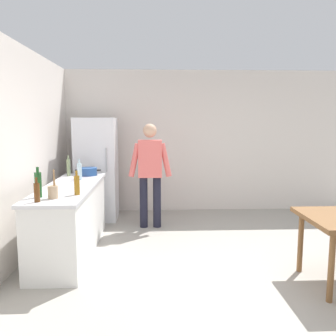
{
  "coord_description": "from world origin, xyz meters",
  "views": [
    {
      "loc": [
        -0.9,
        -3.76,
        1.74
      ],
      "look_at": [
        -0.69,
        1.18,
        1.07
      ],
      "focal_mm": 37.23,
      "sensor_mm": 36.0,
      "label": 1
    }
  ],
  "objects_px": {
    "bottle_sauce_red": "(79,172)",
    "bottle_wine_green": "(38,184)",
    "refrigerator": "(97,169)",
    "bottle_oil_amber": "(77,185)",
    "utensil_jar": "(53,191)",
    "person": "(150,169)",
    "bottle_water_clear": "(79,171)",
    "bottle_beer_brown": "(37,192)",
    "cooking_pot": "(88,171)",
    "bottle_vinegar_tall": "(69,167)"
  },
  "relations": [
    {
      "from": "cooking_pot",
      "to": "bottle_sauce_red",
      "type": "bearing_deg",
      "value": -104.24
    },
    {
      "from": "person",
      "to": "bottle_water_clear",
      "type": "distance_m",
      "value": 1.17
    },
    {
      "from": "refrigerator",
      "to": "bottle_oil_amber",
      "type": "height_order",
      "value": "refrigerator"
    },
    {
      "from": "bottle_beer_brown",
      "to": "cooking_pot",
      "type": "bearing_deg",
      "value": 83.8
    },
    {
      "from": "refrigerator",
      "to": "bottle_water_clear",
      "type": "distance_m",
      "value": 1.15
    },
    {
      "from": "refrigerator",
      "to": "bottle_wine_green",
      "type": "distance_m",
      "value": 2.32
    },
    {
      "from": "refrigerator",
      "to": "cooking_pot",
      "type": "distance_m",
      "value": 0.72
    },
    {
      "from": "refrigerator",
      "to": "utensil_jar",
      "type": "height_order",
      "value": "refrigerator"
    },
    {
      "from": "bottle_vinegar_tall",
      "to": "bottle_water_clear",
      "type": "bearing_deg",
      "value": -56.45
    },
    {
      "from": "person",
      "to": "bottle_beer_brown",
      "type": "height_order",
      "value": "person"
    },
    {
      "from": "refrigerator",
      "to": "utensil_jar",
      "type": "xyz_separation_m",
      "value": [
        -0.1,
        -2.37,
        0.08
      ]
    },
    {
      "from": "refrigerator",
      "to": "bottle_beer_brown",
      "type": "height_order",
      "value": "refrigerator"
    },
    {
      "from": "bottle_sauce_red",
      "to": "bottle_water_clear",
      "type": "relative_size",
      "value": 0.8
    },
    {
      "from": "bottle_beer_brown",
      "to": "bottle_wine_green",
      "type": "xyz_separation_m",
      "value": [
        -0.06,
        0.23,
        0.04
      ]
    },
    {
      "from": "person",
      "to": "utensil_jar",
      "type": "distance_m",
      "value": 2.09
    },
    {
      "from": "bottle_beer_brown",
      "to": "bottle_oil_amber",
      "type": "distance_m",
      "value": 0.49
    },
    {
      "from": "bottle_water_clear",
      "to": "cooking_pot",
      "type": "bearing_deg",
      "value": 84.18
    },
    {
      "from": "cooking_pot",
      "to": "refrigerator",
      "type": "bearing_deg",
      "value": 88.36
    },
    {
      "from": "cooking_pot",
      "to": "utensil_jar",
      "type": "relative_size",
      "value": 1.25
    },
    {
      "from": "refrigerator",
      "to": "bottle_sauce_red",
      "type": "distance_m",
      "value": 1.02
    },
    {
      "from": "refrigerator",
      "to": "bottle_water_clear",
      "type": "relative_size",
      "value": 6.0
    },
    {
      "from": "refrigerator",
      "to": "person",
      "type": "xyz_separation_m",
      "value": [
        0.95,
        -0.55,
        0.08
      ]
    },
    {
      "from": "cooking_pot",
      "to": "bottle_oil_amber",
      "type": "relative_size",
      "value": 1.43
    },
    {
      "from": "bottle_beer_brown",
      "to": "utensil_jar",
      "type": "bearing_deg",
      "value": 54.45
    },
    {
      "from": "bottle_water_clear",
      "to": "refrigerator",
      "type": "bearing_deg",
      "value": 86.81
    },
    {
      "from": "refrigerator",
      "to": "bottle_oil_amber",
      "type": "distance_m",
      "value": 2.19
    },
    {
      "from": "cooking_pot",
      "to": "bottle_water_clear",
      "type": "xyz_separation_m",
      "value": [
        -0.04,
        -0.42,
        0.07
      ]
    },
    {
      "from": "utensil_jar",
      "to": "bottle_vinegar_tall",
      "type": "bearing_deg",
      "value": 97.41
    },
    {
      "from": "refrigerator",
      "to": "bottle_vinegar_tall",
      "type": "bearing_deg",
      "value": -111.43
    },
    {
      "from": "refrigerator",
      "to": "bottle_oil_amber",
      "type": "xyz_separation_m",
      "value": [
        0.12,
        -2.18,
        0.12
      ]
    },
    {
      "from": "cooking_pot",
      "to": "bottle_wine_green",
      "type": "relative_size",
      "value": 1.18
    },
    {
      "from": "person",
      "to": "utensil_jar",
      "type": "xyz_separation_m",
      "value": [
        -1.05,
        -1.81,
        0.0
      ]
    },
    {
      "from": "refrigerator",
      "to": "person",
      "type": "bearing_deg",
      "value": -30.23
    },
    {
      "from": "utensil_jar",
      "to": "bottle_water_clear",
      "type": "distance_m",
      "value": 1.22
    },
    {
      "from": "refrigerator",
      "to": "person",
      "type": "relative_size",
      "value": 1.06
    },
    {
      "from": "person",
      "to": "cooking_pot",
      "type": "xyz_separation_m",
      "value": [
        -0.97,
        -0.17,
        -0.02
      ]
    },
    {
      "from": "refrigerator",
      "to": "bottle_oil_amber",
      "type": "relative_size",
      "value": 6.43
    },
    {
      "from": "person",
      "to": "bottle_beer_brown",
      "type": "xyz_separation_m",
      "value": [
        -1.17,
        -1.98,
        0.03
      ]
    },
    {
      "from": "refrigerator",
      "to": "person",
      "type": "distance_m",
      "value": 1.1
    },
    {
      "from": "cooking_pot",
      "to": "bottle_vinegar_tall",
      "type": "distance_m",
      "value": 0.3
    },
    {
      "from": "refrigerator",
      "to": "utensil_jar",
      "type": "distance_m",
      "value": 2.37
    },
    {
      "from": "bottle_sauce_red",
      "to": "bottle_wine_green",
      "type": "xyz_separation_m",
      "value": [
        -0.18,
        -1.29,
        0.05
      ]
    },
    {
      "from": "person",
      "to": "utensil_jar",
      "type": "relative_size",
      "value": 5.31
    },
    {
      "from": "bottle_wine_green",
      "to": "bottle_oil_amber",
      "type": "relative_size",
      "value": 1.21
    },
    {
      "from": "cooking_pot",
      "to": "bottle_oil_amber",
      "type": "height_order",
      "value": "bottle_oil_amber"
    },
    {
      "from": "cooking_pot",
      "to": "bottle_beer_brown",
      "type": "bearing_deg",
      "value": -96.2
    },
    {
      "from": "person",
      "to": "bottle_water_clear",
      "type": "relative_size",
      "value": 5.67
    },
    {
      "from": "bottle_beer_brown",
      "to": "bottle_wine_green",
      "type": "distance_m",
      "value": 0.24
    },
    {
      "from": "person",
      "to": "cooking_pot",
      "type": "relative_size",
      "value": 4.25
    },
    {
      "from": "person",
      "to": "bottle_sauce_red",
      "type": "relative_size",
      "value": 7.08
    }
  ]
}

